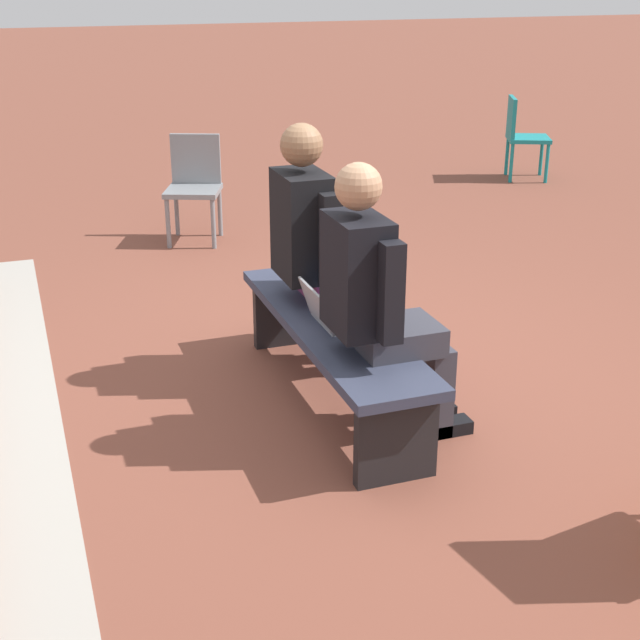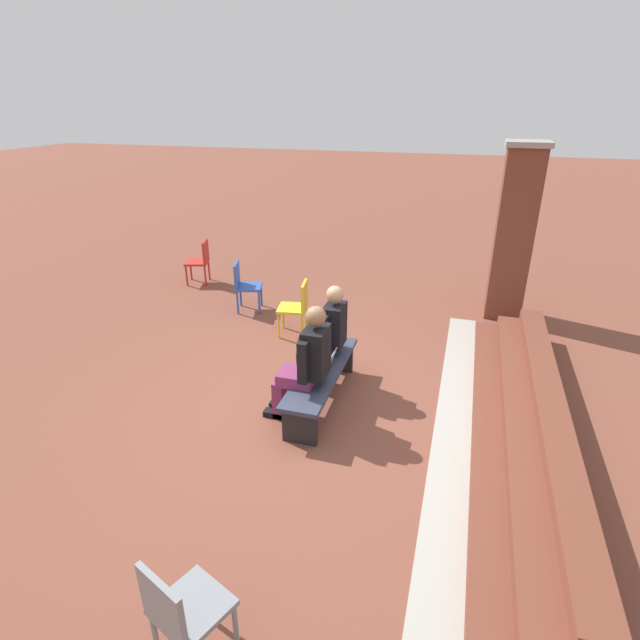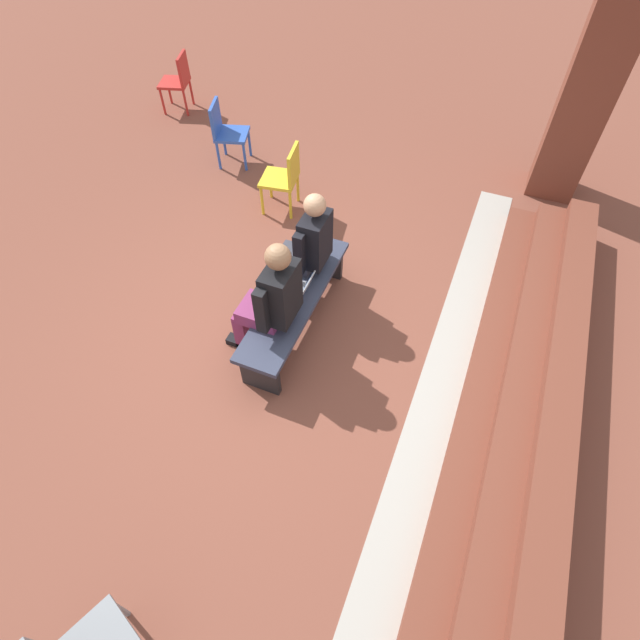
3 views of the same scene
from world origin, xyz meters
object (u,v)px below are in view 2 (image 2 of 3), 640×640
object	(u,v)px
plastic_chair_far_right	(297,305)
plastic_chair_mid_courtyard	(201,259)
person_student	(326,333)
person_adult	(306,361)
laptop	(323,364)
plastic_chair_near_bench_left	(181,609)
bench	(322,376)
plastic_chair_foreground	(244,283)

from	to	relation	value
plastic_chair_far_right	plastic_chair_mid_courtyard	bearing A→B (deg)	-123.07
person_student	person_adult	world-z (taller)	person_adult
person_student	laptop	distance (m)	0.44
laptop	plastic_chair_near_bench_left	size ratio (longest dim) A/B	0.38
laptop	plastic_chair_mid_courtyard	bearing A→B (deg)	-133.98
person_adult	plastic_chair_mid_courtyard	bearing A→B (deg)	-137.75
laptop	bench	bearing A→B (deg)	-20.80
plastic_chair_far_right	person_adult	bearing A→B (deg)	21.82
plastic_chair_near_bench_left	plastic_chair_foreground	bearing A→B (deg)	-159.10
plastic_chair_mid_courtyard	plastic_chair_far_right	size ratio (longest dim) A/B	1.00
person_student	plastic_chair_near_bench_left	size ratio (longest dim) A/B	1.59
bench	plastic_chair_far_right	distance (m)	1.93
person_adult	plastic_chair_far_right	distance (m)	2.22
plastic_chair_mid_courtyard	plastic_chair_far_right	xyz separation A→B (m)	(1.66, 2.55, 0.00)
bench	plastic_chair_far_right	xyz separation A→B (m)	(-1.70, -0.89, 0.13)
laptop	plastic_chair_foreground	size ratio (longest dim) A/B	0.38
person_adult	bench	bearing A→B (deg)	168.70
plastic_chair_near_bench_left	person_adult	bearing A→B (deg)	-177.93
plastic_chair_foreground	person_adult	bearing A→B (deg)	36.42
plastic_chair_foreground	plastic_chair_far_right	bearing A→B (deg)	61.12
plastic_chair_foreground	plastic_chair_near_bench_left	size ratio (longest dim) A/B	1.00
bench	plastic_chair_mid_courtyard	bearing A→B (deg)	-134.35
person_adult	laptop	distance (m)	0.45
plastic_chair_foreground	plastic_chair_far_right	xyz separation A→B (m)	(0.64, 1.17, 0.00)
plastic_chair_foreground	plastic_chair_near_bench_left	distance (m)	5.86
person_student	plastic_chair_foreground	world-z (taller)	person_student
laptop	plastic_chair_foreground	xyz separation A→B (m)	(-2.32, -2.07, -0.02)
plastic_chair_foreground	plastic_chair_mid_courtyard	bearing A→B (deg)	-126.32
laptop	plastic_chair_far_right	distance (m)	1.90
person_adult	plastic_chair_mid_courtyard	distance (m)	5.02
bench	plastic_chair_mid_courtyard	distance (m)	4.82
plastic_chair_near_bench_left	plastic_chair_far_right	distance (m)	4.91
plastic_chair_far_right	plastic_chair_foreground	bearing A→B (deg)	-118.88
person_adult	plastic_chair_foreground	size ratio (longest dim) A/B	1.64
plastic_chair_foreground	person_student	bearing A→B (deg)	45.84
plastic_chair_mid_courtyard	bench	bearing A→B (deg)	45.65
laptop	plastic_chair_far_right	xyz separation A→B (m)	(-1.67, -0.90, -0.02)
person_student	plastic_chair_far_right	bearing A→B (deg)	-147.42
person_student	person_adult	size ratio (longest dim) A/B	0.97
plastic_chair_near_bench_left	plastic_chair_mid_courtyard	distance (m)	7.36
person_student	plastic_chair_near_bench_left	distance (m)	3.55
laptop	person_adult	bearing A→B (deg)	-12.13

